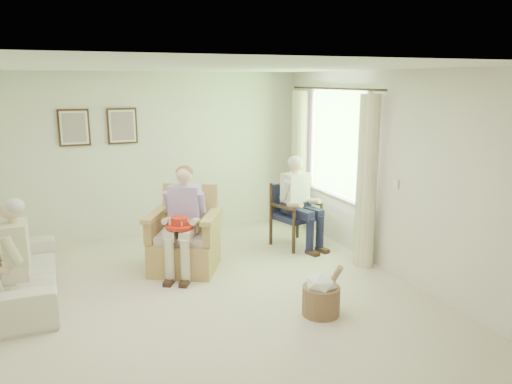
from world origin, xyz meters
TOP-DOWN VIEW (x-y plane):
  - floor at (0.00, 0.00)m, footprint 5.50×5.50m
  - back_wall at (0.00, 2.75)m, footprint 5.00×0.04m
  - front_wall at (0.00, -2.75)m, footprint 5.00×0.04m
  - right_wall at (2.50, 0.00)m, footprint 0.04×5.50m
  - ceiling at (0.00, 0.00)m, footprint 5.00×5.50m
  - window at (2.46, 1.20)m, footprint 0.13×2.50m
  - curtain_left at (2.33, 0.22)m, footprint 0.34×0.34m
  - curtain_right at (2.33, 2.18)m, footprint 0.34×0.34m
  - framed_print_left at (-1.15, 2.71)m, footprint 0.45×0.05m
  - framed_print_right at (-0.45, 2.71)m, footprint 0.45×0.05m
  - wicker_armchair at (0.04, 1.00)m, footprint 0.86×0.85m
  - wood_armchair at (1.85, 1.39)m, footprint 0.61×0.57m
  - sofa at (-1.95, 0.83)m, footprint 2.06×0.81m
  - person_wicker at (0.04, 0.86)m, footprint 0.40×0.62m
  - person_dark at (1.85, 1.24)m, footprint 0.40×0.63m
  - person_sofa at (-1.95, 0.30)m, footprint 0.42×0.62m
  - red_hat at (-0.09, 0.69)m, footprint 0.33×0.33m
  - hatbox at (1.07, -0.86)m, footprint 0.44×0.44m

SIDE VIEW (x-z plane):
  - floor at x=0.00m, z-range 0.00..0.00m
  - hatbox at x=1.07m, z-range -0.07..0.53m
  - sofa at x=-1.95m, z-range 0.00..0.60m
  - wicker_armchair at x=0.04m, z-range -0.20..0.90m
  - wood_armchair at x=1.85m, z-range 0.04..0.98m
  - person_sofa at x=-1.95m, z-range 0.09..1.35m
  - red_hat at x=-0.09m, z-range 0.65..0.79m
  - person_dark at x=1.85m, z-range 0.11..1.46m
  - person_wicker at x=0.04m, z-range 0.12..1.50m
  - curtain_left at x=2.33m, z-range 0.00..2.30m
  - curtain_right at x=2.33m, z-range 0.00..2.30m
  - back_wall at x=0.00m, z-range 0.00..2.60m
  - front_wall at x=0.00m, z-range 0.00..2.60m
  - right_wall at x=2.50m, z-range 0.00..2.60m
  - window at x=2.46m, z-range 0.77..2.40m
  - framed_print_left at x=-1.15m, z-range 1.51..2.06m
  - framed_print_right at x=-0.45m, z-range 1.51..2.06m
  - ceiling at x=0.00m, z-range 2.59..2.61m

